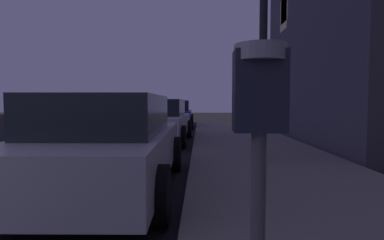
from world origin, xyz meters
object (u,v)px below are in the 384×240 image
Objects in this scene: car_silver at (110,143)px; car_blue at (175,114)px; parking_meter at (259,136)px; car_white at (160,121)px.

car_silver is 1.02× the size of car_blue.
car_blue is (-0.00, 11.73, -0.02)m from car_silver.
parking_meter is 0.32× the size of car_blue.
car_silver and car_blue have the same top height.
car_silver is at bearing -89.99° from car_white.
parking_meter reaches higher than car_silver.
car_blue is at bearing 90.00° from car_white.
parking_meter reaches higher than car_blue.
car_white is at bearing -90.00° from car_blue.
car_white and car_blue have the same top height.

